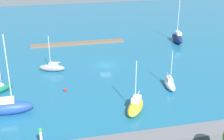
# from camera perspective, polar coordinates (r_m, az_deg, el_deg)

# --- Properties ---
(water) EXTENTS (160.00, 160.00, 0.00)m
(water) POSITION_cam_1_polar(r_m,az_deg,el_deg) (74.94, -1.16, 0.89)
(water) COLOR #1E668C
(water) RESTS_ON ground
(pier_dock) EXTENTS (26.71, 2.48, 0.50)m
(pier_dock) POSITION_cam_1_polar(r_m,az_deg,el_deg) (90.82, -6.21, 4.89)
(pier_dock) COLOR brown
(pier_dock) RESTS_ON ground
(breakwater) EXTENTS (55.81, 3.54, 1.21)m
(breakwater) POSITION_cam_1_polar(r_m,az_deg,el_deg) (47.45, 6.99, -12.53)
(breakwater) COLOR slate
(breakwater) RESTS_ON ground
(harbor_beacon) EXTENTS (0.56, 0.56, 3.73)m
(harbor_beacon) POSITION_cam_1_polar(r_m,az_deg,el_deg) (43.73, -12.82, -12.01)
(harbor_beacon) COLOR silver
(harbor_beacon) RESTS_ON breakwater
(sailboat_blue_east_end) EXTENTS (7.75, 2.34, 14.20)m
(sailboat_blue_east_end) POSITION_cam_1_polar(r_m,az_deg,el_deg) (56.69, -18.07, -6.46)
(sailboat_blue_east_end) COLOR #2347B2
(sailboat_blue_east_end) RESTS_ON water
(sailboat_gray_west_end) EXTENTS (6.14, 3.50, 8.37)m
(sailboat_gray_west_end) POSITION_cam_1_polar(r_m,az_deg,el_deg) (72.44, -10.88, 0.46)
(sailboat_gray_west_end) COLOR gray
(sailboat_gray_west_end) RESTS_ON water
(sailboat_yellow_lone_south) EXTENTS (5.29, 6.61, 9.65)m
(sailboat_yellow_lone_south) POSITION_cam_1_polar(r_m,az_deg,el_deg) (54.81, 4.31, -6.62)
(sailboat_yellow_lone_south) COLOR yellow
(sailboat_yellow_lone_south) RESTS_ON water
(sailboat_navy_outer_mooring) EXTENTS (2.61, 7.16, 12.29)m
(sailboat_navy_outer_mooring) POSITION_cam_1_polar(r_m,az_deg,el_deg) (93.05, 11.82, 5.75)
(sailboat_navy_outer_mooring) COLOR #141E4C
(sailboat_navy_outer_mooring) RESTS_ON water
(sailboat_green_mid_basin) EXTENTS (4.75, 4.18, 7.32)m
(sailboat_green_mid_basin) POSITION_cam_1_polar(r_m,az_deg,el_deg) (65.33, -19.61, -3.21)
(sailboat_green_mid_basin) COLOR #19724C
(sailboat_green_mid_basin) RESTS_ON water
(sailboat_white_inner_mooring) EXTENTS (2.34, 5.86, 8.11)m
(sailboat_white_inner_mooring) POSITION_cam_1_polar(r_m,az_deg,el_deg) (64.26, 10.48, -2.49)
(sailboat_white_inner_mooring) COLOR white
(sailboat_white_inner_mooring) RESTS_ON water
(mooring_buoy_red) EXTENTS (0.60, 0.60, 0.60)m
(mooring_buoy_red) POSITION_cam_1_polar(r_m,az_deg,el_deg) (62.85, -8.56, -3.56)
(mooring_buoy_red) COLOR red
(mooring_buoy_red) RESTS_ON water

